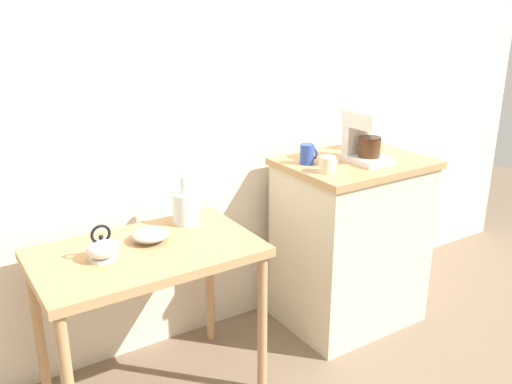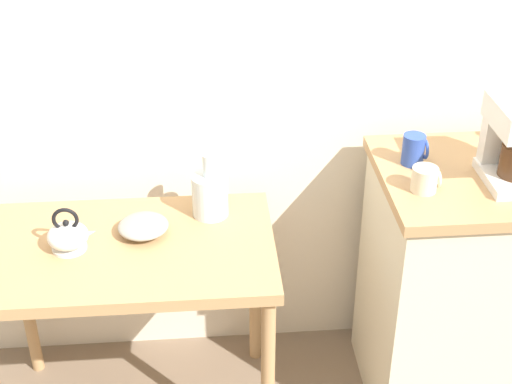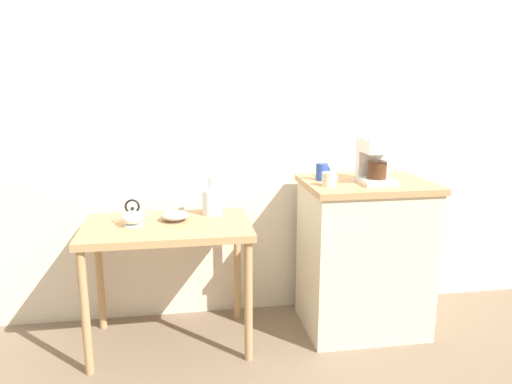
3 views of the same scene
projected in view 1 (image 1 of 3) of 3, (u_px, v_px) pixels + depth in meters
ground_plane at (257, 349)px, 2.83m from camera, size 8.00×8.00×0.00m
back_wall at (232, 62)px, 2.72m from camera, size 4.40×0.10×2.80m
wooden_table at (147, 269)px, 2.31m from camera, size 0.92×0.57×0.72m
kitchen_counter at (350, 241)px, 2.97m from camera, size 0.73×0.56×0.92m
bowl_stoneware at (150, 235)px, 2.34m from camera, size 0.16×0.16×0.05m
teakettle at (103, 248)px, 2.17m from camera, size 0.15×0.13×0.15m
glass_carafe_vase at (185, 207)px, 2.52m from camera, size 0.12×0.12×0.22m
coffee_maker at (366, 134)px, 2.76m from camera, size 0.18×0.22×0.26m
mug_small_cream at (327, 164)px, 2.61m from camera, size 0.08×0.08×0.08m
mug_blue at (308, 154)px, 2.74m from camera, size 0.08×0.07×0.10m
table_clock at (356, 138)px, 3.02m from camera, size 0.12×0.06×0.13m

